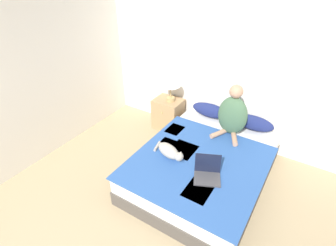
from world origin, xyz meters
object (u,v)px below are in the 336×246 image
Objects in this scene: laptop_open at (207,173)px; cat_tabby at (170,151)px; nightstand at (168,114)px; table_lamp at (171,81)px; pillow_far at (253,123)px; pillow_near at (210,110)px; person_sitting at (233,114)px; bed at (204,166)px.

cat_tabby is at bearing 147.61° from laptop_open.
nightstand is 1.17× the size of table_lamp.
laptop_open is (-0.15, -1.27, -0.05)m from pillow_far.
person_sitting is (0.45, -0.28, 0.21)m from pillow_near.
pillow_near is 0.69m from pillow_far.
table_lamp is at bearing 169.18° from person_sitting.
laptop_open is 1.79m from nightstand.
pillow_far is at bearing 76.58° from cat_tabby.
cat_tabby is 1.38m from table_lamp.
person_sitting reaches higher than table_lamp.
cat_tabby is at bearing -140.64° from bed.
nightstand reaches higher than bed.
cat_tabby is 0.92× the size of nightstand.
person_sitting is 1.38× the size of nightstand.
table_lamp is (0.05, -0.00, 0.63)m from nightstand.
person_sitting is 1.06m from cat_tabby.
pillow_far is at bearing 68.92° from bed.
pillow_far is 1.28m from laptop_open.
cat_tabby is at bearing -59.07° from table_lamp.
nightstand is at bearing 139.99° from cat_tabby.
laptop_open is at bearing -84.55° from person_sitting.
bed is 3.76× the size of nightstand.
table_lamp reaches higher than cat_tabby.
pillow_near is 0.57m from person_sitting.
cat_tabby is at bearing -116.93° from person_sitting.
nightstand is (-0.75, -0.06, -0.27)m from pillow_near.
pillow_near is 1.20m from cat_tabby.
pillow_far is (0.69, 0.00, 0.00)m from pillow_near.
cat_tabby is at bearing -120.68° from pillow_far.
table_lamp is (-1.15, 0.22, 0.15)m from person_sitting.
person_sitting reaches higher than pillow_near.
table_lamp is at bearing 138.19° from cat_tabby.
pillow_far is 0.79× the size of person_sitting.
pillow_near is 1.27× the size of table_lamp.
pillow_far reaches higher than nightstand.
person_sitting reaches higher than nightstand.
pillow_near is 0.79× the size of person_sitting.
person_sitting is 1.61× the size of table_lamp.
nightstand is at bearing 112.01° from laptop_open.
cat_tabby reaches higher than nightstand.
bed is 4.38× the size of table_lamp.
person_sitting reaches higher than laptop_open.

